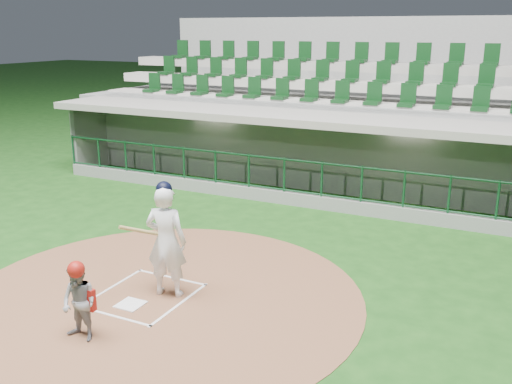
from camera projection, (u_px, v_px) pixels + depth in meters
ground at (155, 290)px, 10.47m from camera, size 120.00×120.00×0.00m
dirt_circle at (162, 297)px, 10.17m from camera, size 7.20×7.20×0.01m
home_plate at (131, 304)px, 9.86m from camera, size 0.43×0.43×0.02m
batter_box_chalk at (145, 295)px, 10.21m from camera, size 1.55×1.80×0.01m
dugout_structure at (311, 156)px, 16.92m from camera, size 16.40×3.70×3.00m
seating_deck at (342, 126)px, 19.48m from camera, size 17.00×6.72×5.15m
batter at (166, 240)px, 9.98m from camera, size 0.95×0.96×2.11m
catcher at (79, 301)px, 8.62m from camera, size 0.61×0.49×1.29m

